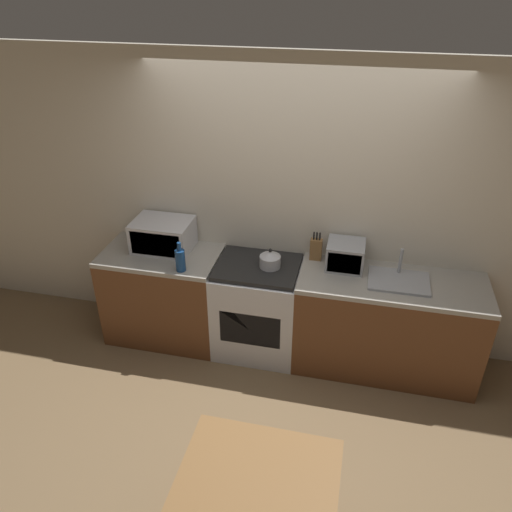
# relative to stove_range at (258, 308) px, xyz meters

# --- Properties ---
(ground_plane) EXTENTS (16.00, 16.00, 0.00)m
(ground_plane) POSITION_rel_stove_range_xyz_m (0.24, -0.83, -0.45)
(ground_plane) COLOR brown
(wall_back) EXTENTS (10.00, 0.06, 2.60)m
(wall_back) POSITION_rel_stove_range_xyz_m (0.24, 0.34, 0.85)
(wall_back) COLOR beige
(wall_back) RESTS_ON ground_plane
(counter_left_run) EXTENTS (1.06, 0.62, 0.90)m
(counter_left_run) POSITION_rel_stove_range_xyz_m (-0.90, 0.00, 0.00)
(counter_left_run) COLOR brown
(counter_left_run) RESTS_ON ground_plane
(counter_right_run) EXTENTS (1.54, 0.62, 0.90)m
(counter_right_run) POSITION_rel_stove_range_xyz_m (1.14, 0.00, 0.00)
(counter_right_run) COLOR brown
(counter_right_run) RESTS_ON ground_plane
(stove_range) EXTENTS (0.74, 0.62, 0.90)m
(stove_range) POSITION_rel_stove_range_xyz_m (0.00, 0.00, 0.00)
(stove_range) COLOR silver
(stove_range) RESTS_ON ground_plane
(kettle) EXTENTS (0.18, 0.18, 0.18)m
(kettle) POSITION_rel_stove_range_xyz_m (0.11, 0.00, 0.53)
(kettle) COLOR #B7B7BC
(kettle) RESTS_ON stove_range
(microwave) EXTENTS (0.52, 0.38, 0.28)m
(microwave) POSITION_rel_stove_range_xyz_m (-0.89, 0.10, 0.59)
(microwave) COLOR silver
(microwave) RESTS_ON counter_left_run
(bottle) EXTENTS (0.08, 0.08, 0.27)m
(bottle) POSITION_rel_stove_range_xyz_m (-0.61, -0.22, 0.56)
(bottle) COLOR navy
(bottle) RESTS_ON counter_left_run
(knife_block) EXTENTS (0.10, 0.06, 0.26)m
(knife_block) POSITION_rel_stove_range_xyz_m (0.47, 0.22, 0.55)
(knife_block) COLOR brown
(knife_block) RESTS_ON counter_right_run
(toaster_oven) EXTENTS (0.31, 0.29, 0.23)m
(toaster_oven) POSITION_rel_stove_range_xyz_m (0.73, 0.14, 0.57)
(toaster_oven) COLOR #999BA0
(toaster_oven) RESTS_ON counter_right_run
(sink_basin) EXTENTS (0.49, 0.36, 0.24)m
(sink_basin) POSITION_rel_stove_range_xyz_m (1.18, 0.01, 0.47)
(sink_basin) COLOR #999BA0
(sink_basin) RESTS_ON counter_right_run
(dining_table) EXTENTS (0.87, 0.74, 0.75)m
(dining_table) POSITION_rel_stove_range_xyz_m (0.43, -1.92, 0.20)
(dining_table) COLOR brown
(dining_table) RESTS_ON ground_plane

